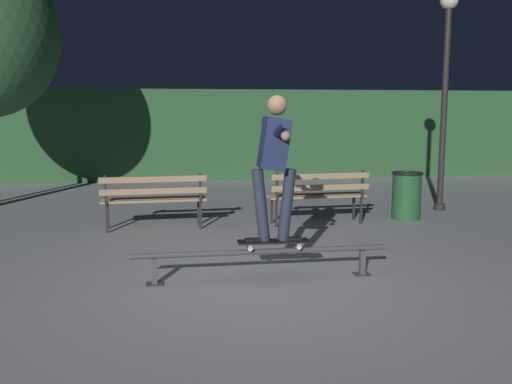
# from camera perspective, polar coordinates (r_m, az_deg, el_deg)

# --- Properties ---
(ground_plane) EXTENTS (90.00, 90.00, 0.00)m
(ground_plane) POSITION_cam_1_polar(r_m,az_deg,el_deg) (6.07, 0.78, -9.28)
(ground_plane) COLOR #99999E
(hedge_backdrop) EXTENTS (24.00, 1.20, 2.36)m
(hedge_backdrop) POSITION_cam_1_polar(r_m,az_deg,el_deg) (15.25, -5.28, 5.83)
(hedge_backdrop) COLOR #2D5B33
(hedge_backdrop) RESTS_ON ground
(grind_rail) EXTENTS (2.79, 0.18, 0.34)m
(grind_rail) POSITION_cam_1_polar(r_m,az_deg,el_deg) (6.14, 0.54, -6.47)
(grind_rail) COLOR #47474C
(grind_rail) RESTS_ON ground
(skateboard) EXTENTS (0.78, 0.22, 0.09)m
(skateboard) POSITION_cam_1_polar(r_m,az_deg,el_deg) (6.12, 1.79, -5.07)
(skateboard) COLOR black
(skateboard) RESTS_ON grind_rail
(skateboarder) EXTENTS (0.62, 1.41, 1.56)m
(skateboarder) POSITION_cam_1_polar(r_m,az_deg,el_deg) (5.98, 1.86, 3.70)
(skateboarder) COLOR black
(skateboarder) RESTS_ON skateboard
(park_bench_leftmost) EXTENTS (1.62, 0.48, 0.88)m
(park_bench_leftmost) POSITION_cam_1_polar(r_m,az_deg,el_deg) (8.76, -10.31, -0.34)
(park_bench_leftmost) COLOR #282623
(park_bench_leftmost) RESTS_ON ground
(park_bench_left_center) EXTENTS (1.62, 0.48, 0.88)m
(park_bench_left_center) POSITION_cam_1_polar(r_m,az_deg,el_deg) (9.07, 6.31, 0.04)
(park_bench_left_center) COLOR #282623
(park_bench_left_center) RESTS_ON ground
(lamp_post_right) EXTENTS (0.32, 0.32, 3.90)m
(lamp_post_right) POSITION_cam_1_polar(r_m,az_deg,el_deg) (10.80, 18.66, 11.32)
(lamp_post_right) COLOR #282623
(lamp_post_right) RESTS_ON ground
(trash_can) EXTENTS (0.52, 0.52, 0.80)m
(trash_can) POSITION_cam_1_polar(r_m,az_deg,el_deg) (9.83, 15.00, -0.29)
(trash_can) COLOR #23562D
(trash_can) RESTS_ON ground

